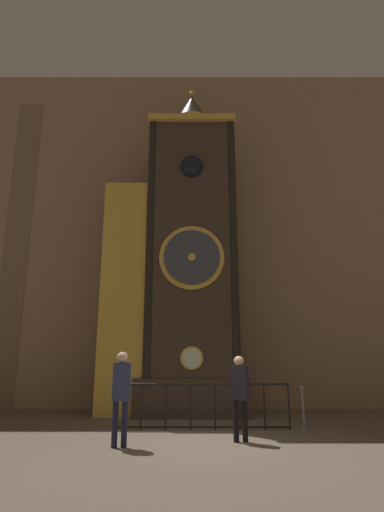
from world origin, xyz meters
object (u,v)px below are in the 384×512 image
at_px(clock_tower, 178,262).
at_px(visitor_far, 240,389).
at_px(visitor_near, 121,389).
at_px(stanchion_post, 304,415).

distance_m(clock_tower, visitor_far, 5.32).
distance_m(visitor_near, stanchion_post, 4.48).
xyz_separation_m(visitor_near, stanchion_post, (3.98, 1.91, -0.74)).
distance_m(visitor_near, visitor_far, 2.39).
bearing_deg(visitor_near, visitor_far, 1.61).
bearing_deg(clock_tower, visitor_near, -102.14).
height_order(visitor_near, visitor_far, visitor_near).
bearing_deg(visitor_far, visitor_near, -149.46).
relative_size(clock_tower, stanchion_post, 11.07).
relative_size(clock_tower, visitor_near, 6.19).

